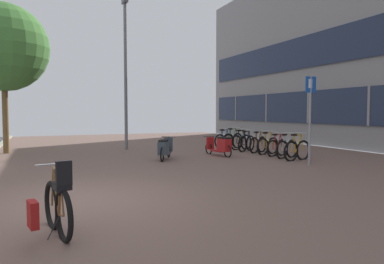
{
  "coord_description": "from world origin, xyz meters",
  "views": [
    {
      "loc": [
        -0.58,
        -6.94,
        1.68
      ],
      "look_at": [
        2.84,
        0.99,
        1.19
      ],
      "focal_mm": 33.28,
      "sensor_mm": 36.0,
      "label": 1
    }
  ],
  "objects_px": {
    "bicycle_rack_01": "(287,149)",
    "bicycle_rack_07": "(233,141)",
    "bicycle_rack_05": "(246,143)",
    "lamp_post": "(126,68)",
    "bicycle_rack_04": "(258,144)",
    "bicycle_rack_06": "(241,142)",
    "street_tree": "(3,48)",
    "bicycle_foreground": "(56,207)",
    "bicycle_rack_00": "(297,150)",
    "bicycle_rack_02": "(277,147)",
    "bicycle_rack_08": "(224,140)",
    "scooter_near": "(165,149)",
    "parking_sign": "(310,111)",
    "scooter_mid": "(221,146)",
    "bicycle_rack_03": "(268,146)"
  },
  "relations": [
    {
      "from": "bicycle_rack_05",
      "to": "bicycle_rack_08",
      "type": "relative_size",
      "value": 0.97
    },
    {
      "from": "bicycle_foreground",
      "to": "bicycle_rack_00",
      "type": "bearing_deg",
      "value": 30.52
    },
    {
      "from": "bicycle_rack_00",
      "to": "bicycle_rack_07",
      "type": "height_order",
      "value": "bicycle_rack_07"
    },
    {
      "from": "bicycle_foreground",
      "to": "bicycle_rack_07",
      "type": "relative_size",
      "value": 0.97
    },
    {
      "from": "bicycle_rack_01",
      "to": "lamp_post",
      "type": "relative_size",
      "value": 0.19
    },
    {
      "from": "lamp_post",
      "to": "bicycle_rack_02",
      "type": "bearing_deg",
      "value": -44.4
    },
    {
      "from": "bicycle_rack_00",
      "to": "scooter_mid",
      "type": "height_order",
      "value": "bicycle_rack_00"
    },
    {
      "from": "bicycle_rack_00",
      "to": "bicycle_rack_05",
      "type": "relative_size",
      "value": 1.1
    },
    {
      "from": "bicycle_rack_04",
      "to": "bicycle_rack_06",
      "type": "relative_size",
      "value": 0.93
    },
    {
      "from": "bicycle_rack_04",
      "to": "bicycle_rack_06",
      "type": "distance_m",
      "value": 1.28
    },
    {
      "from": "bicycle_rack_01",
      "to": "bicycle_rack_07",
      "type": "relative_size",
      "value": 0.94
    },
    {
      "from": "parking_sign",
      "to": "bicycle_rack_03",
      "type": "bearing_deg",
      "value": 79.2
    },
    {
      "from": "bicycle_rack_05",
      "to": "lamp_post",
      "type": "height_order",
      "value": "lamp_post"
    },
    {
      "from": "bicycle_foreground",
      "to": "scooter_mid",
      "type": "bearing_deg",
      "value": 48.04
    },
    {
      "from": "bicycle_rack_01",
      "to": "bicycle_rack_07",
      "type": "distance_m",
      "value": 3.84
    },
    {
      "from": "bicycle_rack_02",
      "to": "lamp_post",
      "type": "xyz_separation_m",
      "value": [
        -4.76,
        4.66,
        3.32
      ]
    },
    {
      "from": "parking_sign",
      "to": "bicycle_rack_01",
      "type": "bearing_deg",
      "value": 73.85
    },
    {
      "from": "bicycle_rack_07",
      "to": "bicycle_foreground",
      "type": "bearing_deg",
      "value": -131.08
    },
    {
      "from": "bicycle_rack_06",
      "to": "parking_sign",
      "type": "relative_size",
      "value": 0.47
    },
    {
      "from": "bicycle_rack_00",
      "to": "bicycle_rack_05",
      "type": "height_order",
      "value": "bicycle_rack_00"
    },
    {
      "from": "bicycle_rack_01",
      "to": "bicycle_rack_08",
      "type": "distance_m",
      "value": 4.48
    },
    {
      "from": "bicycle_rack_01",
      "to": "bicycle_rack_08",
      "type": "height_order",
      "value": "bicycle_rack_01"
    },
    {
      "from": "bicycle_rack_03",
      "to": "scooter_mid",
      "type": "height_order",
      "value": "bicycle_rack_03"
    },
    {
      "from": "bicycle_rack_03",
      "to": "bicycle_rack_04",
      "type": "relative_size",
      "value": 1.06
    },
    {
      "from": "bicycle_rack_02",
      "to": "bicycle_rack_04",
      "type": "height_order",
      "value": "bicycle_rack_04"
    },
    {
      "from": "bicycle_rack_01",
      "to": "scooter_mid",
      "type": "height_order",
      "value": "bicycle_rack_01"
    },
    {
      "from": "bicycle_rack_03",
      "to": "scooter_mid",
      "type": "bearing_deg",
      "value": 174.43
    },
    {
      "from": "lamp_post",
      "to": "street_tree",
      "type": "height_order",
      "value": "lamp_post"
    },
    {
      "from": "bicycle_foreground",
      "to": "bicycle_rack_08",
      "type": "relative_size",
      "value": 1.06
    },
    {
      "from": "bicycle_rack_04",
      "to": "bicycle_rack_01",
      "type": "bearing_deg",
      "value": -91.36
    },
    {
      "from": "bicycle_rack_03",
      "to": "bicycle_rack_07",
      "type": "height_order",
      "value": "bicycle_rack_07"
    },
    {
      "from": "scooter_mid",
      "to": "bicycle_rack_05",
      "type": "bearing_deg",
      "value": 30.78
    },
    {
      "from": "bicycle_rack_01",
      "to": "lamp_post",
      "type": "xyz_separation_m",
      "value": [
        -4.7,
        5.3,
        3.31
      ]
    },
    {
      "from": "bicycle_rack_01",
      "to": "bicycle_rack_07",
      "type": "xyz_separation_m",
      "value": [
        -0.06,
        3.84,
        0.02
      ]
    },
    {
      "from": "bicycle_rack_05",
      "to": "lamp_post",
      "type": "relative_size",
      "value": 0.18
    },
    {
      "from": "parking_sign",
      "to": "bicycle_rack_00",
      "type": "bearing_deg",
      "value": 68.41
    },
    {
      "from": "bicycle_rack_05",
      "to": "bicycle_rack_04",
      "type": "bearing_deg",
      "value": -75.7
    },
    {
      "from": "scooter_near",
      "to": "street_tree",
      "type": "relative_size",
      "value": 0.27
    },
    {
      "from": "bicycle_rack_02",
      "to": "lamp_post",
      "type": "relative_size",
      "value": 0.18
    },
    {
      "from": "bicycle_rack_00",
      "to": "bicycle_rack_08",
      "type": "relative_size",
      "value": 1.07
    },
    {
      "from": "bicycle_rack_07",
      "to": "bicycle_rack_08",
      "type": "relative_size",
      "value": 1.09
    },
    {
      "from": "bicycle_foreground",
      "to": "lamp_post",
      "type": "height_order",
      "value": "lamp_post"
    },
    {
      "from": "bicycle_rack_01",
      "to": "scooter_near",
      "type": "relative_size",
      "value": 0.8
    },
    {
      "from": "lamp_post",
      "to": "bicycle_rack_05",
      "type": "bearing_deg",
      "value": -30.86
    },
    {
      "from": "bicycle_rack_02",
      "to": "lamp_post",
      "type": "height_order",
      "value": "lamp_post"
    },
    {
      "from": "bicycle_rack_00",
      "to": "parking_sign",
      "type": "relative_size",
      "value": 0.49
    },
    {
      "from": "bicycle_rack_01",
      "to": "bicycle_rack_06",
      "type": "distance_m",
      "value": 3.2
    },
    {
      "from": "bicycle_rack_02",
      "to": "bicycle_rack_04",
      "type": "xyz_separation_m",
      "value": [
        -0.01,
        1.28,
        0.01
      ]
    },
    {
      "from": "bicycle_rack_07",
      "to": "parking_sign",
      "type": "distance_m",
      "value": 5.76
    },
    {
      "from": "bicycle_rack_01",
      "to": "bicycle_rack_05",
      "type": "relative_size",
      "value": 1.05
    }
  ]
}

